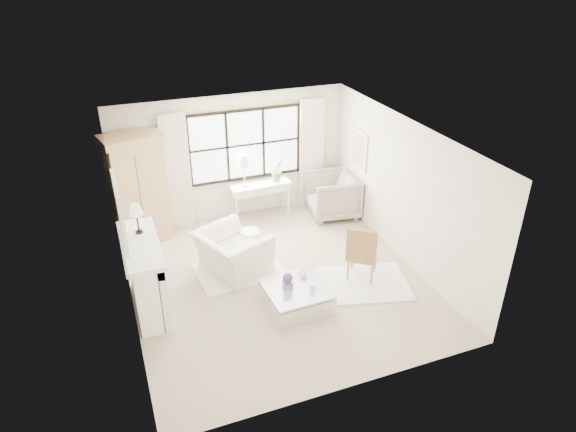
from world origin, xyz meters
The scene contains 32 objects.
floor centered at (0.00, 0.00, 0.00)m, with size 5.50×5.50×0.00m, color tan.
ceiling centered at (0.00, 0.00, 2.70)m, with size 5.50×5.50×0.00m, color white.
wall_back centered at (0.00, 2.75, 1.35)m, with size 5.00×5.00×0.00m, color white.
wall_front centered at (0.00, -2.75, 1.35)m, with size 5.00×5.00×0.00m, color silver.
wall_left centered at (-2.50, 0.00, 1.35)m, with size 5.50×5.50×0.00m, color beige.
wall_right centered at (2.50, 0.00, 1.35)m, with size 5.50×5.50×0.00m, color silver.
window_pane centered at (0.30, 2.73, 1.60)m, with size 2.40×0.02×1.50m, color silver.
window_frame centered at (0.30, 2.72, 1.60)m, with size 2.50×0.04×1.50m, color black, non-canonical shape.
curtain_rod centered at (0.30, 2.67, 2.47)m, with size 0.04×0.04×3.30m, color #C58E44.
curtain_left centered at (-1.20, 2.65, 1.24)m, with size 0.55×0.10×2.47m, color beige.
curtain_right centered at (1.80, 2.65, 1.24)m, with size 0.55×0.10×2.47m, color white.
fireplace centered at (-2.27, 0.00, 0.65)m, with size 0.58×1.66×1.26m.
mirror_frame centered at (-2.47, 0.00, 1.84)m, with size 0.05×1.15×0.95m, color silver.
mirror_glass centered at (-2.44, 0.00, 1.84)m, with size 0.02×1.00×0.80m, color #B7BBC3.
art_frame centered at (2.47, 1.70, 1.55)m, with size 0.04×0.62×0.82m, color white.
art_canvas centered at (2.45, 1.70, 1.55)m, with size 0.01×0.52×0.72m, color #BBAF91.
mantel_lamp centered at (-2.22, 0.32, 1.65)m, with size 0.22×0.22×0.51m.
armoire centered at (-2.02, 2.33, 1.14)m, with size 1.25×0.93×2.24m.
console_table centered at (0.51, 2.43, 0.40)m, with size 1.32×0.50×0.80m.
console_lamp centered at (0.16, 2.42, 1.36)m, with size 0.28×0.28×0.69m.
orchid_plant centered at (0.91, 2.43, 1.05)m, with size 0.28×0.23×0.51m, color #5C774F.
side_table centered at (-0.18, 1.02, 0.33)m, with size 0.40×0.40×0.51m.
rug_left centered at (-0.55, 0.49, 0.01)m, with size 1.54×1.09×0.03m, color white.
rug_right centered at (1.40, -0.68, 0.01)m, with size 1.56×1.17×0.03m, color white.
club_armchair centered at (-0.64, 0.56, 0.39)m, with size 1.21×1.05×0.78m, color white.
wingback_chair centered at (2.02, 1.93, 0.48)m, with size 1.02×1.05×0.95m, color #9E9285.
french_chair centered at (1.45, -0.50, 0.31)m, with size 0.68×0.68×1.08m.
coffee_table centered at (0.05, -0.83, 0.18)m, with size 1.04×1.04×0.38m.
planter_box centered at (-0.09, -0.79, 0.44)m, with size 0.15×0.15×0.11m, color slate.
planter_flowers centered at (-0.09, -0.79, 0.58)m, with size 0.17×0.17×0.17m, color #592D71.
pillar_candle centered at (0.27, -0.99, 0.44)m, with size 0.10×0.10×0.12m, color white.
coffee_vase centered at (0.26, -0.60, 0.45)m, with size 0.14×0.14×0.14m, color silver.
Camera 1 is at (-2.55, -7.21, 5.37)m, focal length 32.00 mm.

